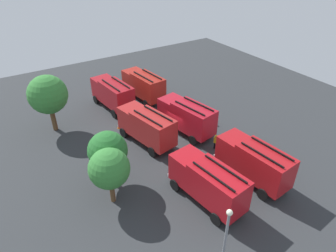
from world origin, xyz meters
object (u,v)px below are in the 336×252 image
at_px(fire_truck_0, 254,161).
at_px(traffic_cone_1, 152,127).
at_px(fire_truck_5, 113,93).
at_px(firefighter_0, 216,141).
at_px(fire_truck_4, 147,126).
at_px(tree_0, 109,169).
at_px(tree_1, 108,151).
at_px(tree_2, 48,95).
at_px(fire_truck_1, 186,116).
at_px(lamppost, 225,244).
at_px(fire_truck_2, 143,85).
at_px(traffic_cone_0, 247,150).
at_px(traffic_cone_2, 119,126).
at_px(firefighter_1, 206,114).
at_px(fire_truck_3, 208,181).

relative_size(fire_truck_0, traffic_cone_1, 11.37).
xyz_separation_m(fire_truck_5, firefighter_0, (-14.10, -5.34, -1.23)).
bearing_deg(fire_truck_4, firefighter_0, -142.50).
relative_size(tree_0, traffic_cone_1, 8.02).
bearing_deg(tree_1, tree_2, 8.97).
distance_m(fire_truck_1, tree_0, 12.67).
xyz_separation_m(fire_truck_5, tree_1, (-12.98, 6.01, 1.44)).
xyz_separation_m(tree_1, lamppost, (-12.57, -1.96, 0.39)).
bearing_deg(traffic_cone_1, fire_truck_5, 12.48).
xyz_separation_m(fire_truck_2, tree_2, (-1.30, 12.46, 2.34)).
bearing_deg(firefighter_0, fire_truck_0, 67.57).
height_order(tree_1, lamppost, lamppost).
xyz_separation_m(firefighter_0, traffic_cone_0, (-2.32, -2.26, -0.57)).
height_order(tree_1, traffic_cone_2, tree_1).
bearing_deg(lamppost, fire_truck_4, -13.38).
xyz_separation_m(tree_2, traffic_cone_0, (-15.29, -15.48, -4.14)).
distance_m(fire_truck_4, tree_0, 9.02).
bearing_deg(firefighter_1, tree_0, 122.75).
xyz_separation_m(fire_truck_2, firefighter_0, (-14.27, -0.76, -1.23)).
xyz_separation_m(fire_truck_4, tree_1, (-3.79, 5.86, 1.44)).
bearing_deg(fire_truck_1, fire_truck_2, -9.87).
bearing_deg(fire_truck_1, fire_truck_4, 72.83).
bearing_deg(fire_truck_4, fire_truck_0, -164.09).
bearing_deg(tree_0, tree_1, -20.32).
bearing_deg(traffic_cone_2, tree_2, 59.40).
bearing_deg(traffic_cone_2, tree_0, 152.76).
bearing_deg(fire_truck_2, fire_truck_0, 175.54).
height_order(fire_truck_0, tree_1, tree_1).
bearing_deg(fire_truck_5, fire_truck_2, -93.59).
bearing_deg(firefighter_1, fire_truck_5, 51.87).
relative_size(fire_truck_3, firefighter_0, 4.47).
bearing_deg(fire_truck_2, lamppost, 155.72).
bearing_deg(fire_truck_2, traffic_cone_0, -175.45).
bearing_deg(lamppost, traffic_cone_2, -6.94).
relative_size(fire_truck_4, traffic_cone_2, 12.56).
relative_size(fire_truck_5, tree_2, 1.11).
distance_m(fire_truck_2, traffic_cone_0, 16.96).
bearing_deg(tree_1, lamppost, -171.12).
bearing_deg(traffic_cone_1, tree_1, 127.34).
relative_size(firefighter_1, traffic_cone_1, 2.73).
relative_size(fire_truck_4, tree_2, 1.13).
distance_m(fire_truck_1, firefighter_1, 3.62).
relative_size(fire_truck_5, traffic_cone_1, 11.41).
distance_m(firefighter_0, lamppost, 15.12).
relative_size(fire_truck_0, traffic_cone_2, 12.32).
distance_m(firefighter_1, tree_2, 18.15).
xyz_separation_m(fire_truck_2, tree_1, (-13.15, 10.59, 1.44)).
bearing_deg(fire_truck_3, tree_1, 35.77).
distance_m(traffic_cone_0, traffic_cone_1, 11.02).
xyz_separation_m(firefighter_1, lamppost, (-16.34, 12.03, 2.98)).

